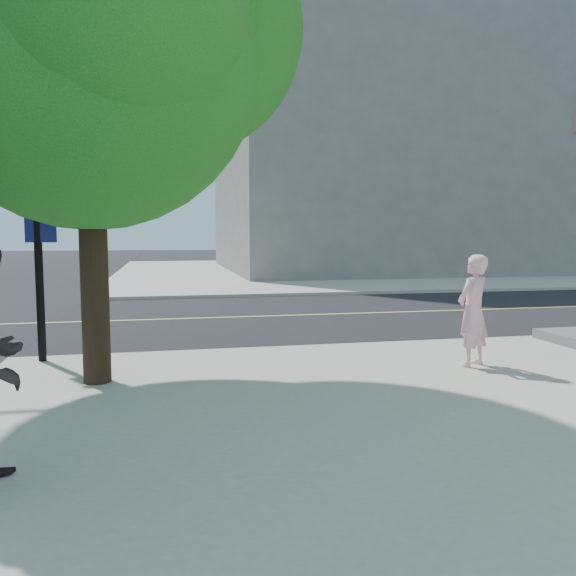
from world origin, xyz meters
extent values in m
plane|color=black|center=(0.00, 0.00, 0.00)|extent=(140.00, 140.00, 0.00)
cube|color=black|center=(0.00, 4.50, 0.01)|extent=(140.00, 9.00, 0.01)
cube|color=#A4A396|center=(13.50, 21.50, 0.06)|extent=(29.00, 25.00, 0.12)
cube|color=slate|center=(14.00, 22.00, 7.12)|extent=(18.00, 16.00, 14.00)
imported|color=#F5ADBB|center=(6.02, -2.10, 0.96)|extent=(0.73, 0.65, 1.68)
cylinder|color=black|center=(0.59, -1.91, 1.95)|extent=(0.37, 0.37, 3.65)
sphere|color=#257622|center=(0.59, -1.91, 4.38)|extent=(4.46, 4.46, 4.46)
sphere|color=#257622|center=(1.81, -1.30, 4.99)|extent=(3.45, 3.45, 3.45)
sphere|color=#257622|center=(-0.42, -1.10, 5.19)|extent=(3.25, 3.25, 3.25)
cylinder|color=black|center=(-0.40, -0.38, 2.26)|extent=(0.12, 0.12, 4.27)
cube|color=white|center=(-0.35, -0.40, 2.76)|extent=(0.56, 0.04, 0.20)
cube|color=navy|center=(-0.35, -0.40, 2.26)|extent=(0.46, 0.04, 0.56)
imported|color=black|center=(-0.40, -0.38, 3.58)|extent=(0.17, 0.20, 1.02)
camera|label=1|loc=(1.51, -9.83, 2.10)|focal=35.69mm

